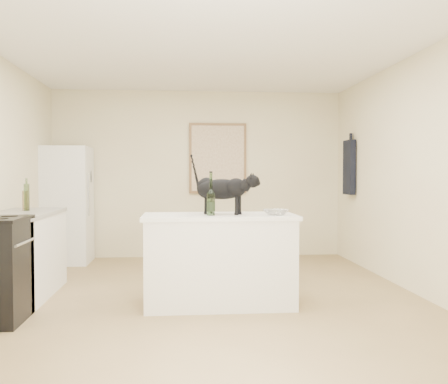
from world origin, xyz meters
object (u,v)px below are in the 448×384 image
(black_cat, at_px, (222,192))
(glass_bowl, at_px, (276,212))
(fridge, at_px, (66,205))
(wine_bottle, at_px, (211,196))

(black_cat, distance_m, glass_bowl, 0.57)
(fridge, relative_size, black_cat, 2.68)
(black_cat, relative_size, wine_bottle, 1.70)
(black_cat, bearing_deg, glass_bowl, 7.47)
(glass_bowl, bearing_deg, wine_bottle, 178.30)
(fridge, height_order, black_cat, fridge)
(black_cat, relative_size, glass_bowl, 2.73)
(glass_bowl, bearing_deg, black_cat, 163.54)
(black_cat, distance_m, wine_bottle, 0.18)
(black_cat, xyz_separation_m, glass_bowl, (0.51, -0.15, -0.19))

